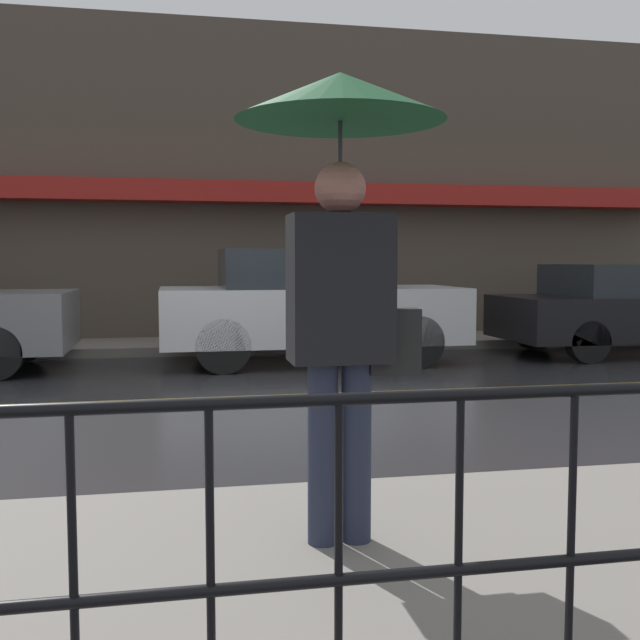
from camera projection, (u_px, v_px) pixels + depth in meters
name	position (u px, v px, depth m)	size (l,w,h in m)	color
ground_plane	(234.00, 398.00, 7.91)	(80.00, 80.00, 0.00)	#262628
sidewalk_near	(327.00, 588.00, 3.15)	(28.00, 2.53, 0.14)	slate
sidewalk_far	(212.00, 345.00, 12.20)	(28.00, 1.61, 0.14)	slate
lane_marking	(234.00, 397.00, 7.91)	(25.20, 0.12, 0.01)	gold
building_storefront	(207.00, 184.00, 12.90)	(28.00, 0.85, 5.55)	#4C4238
railing_foreground	(400.00, 513.00, 2.10)	(12.00, 0.04, 0.94)	black
pedestrian	(342.00, 193.00, 3.35)	(0.95, 0.95, 2.14)	#23283D
car_silver	(309.00, 305.00, 10.54)	(4.19, 1.80, 1.60)	#B2B5BA
car_black	(638.00, 308.00, 11.55)	(4.40, 1.81, 1.39)	black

